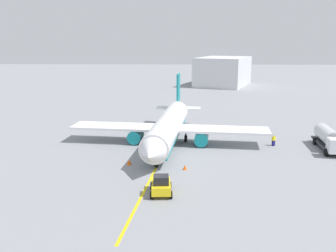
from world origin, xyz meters
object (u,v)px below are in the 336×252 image
at_px(airplane, 168,127).
at_px(pushback_tug, 161,185).
at_px(refueling_worker, 274,141).
at_px(safety_cone_nose, 129,162).
at_px(safety_cone_wingtip, 185,167).
at_px(fuel_tanker, 329,138).

distance_m(airplane, pushback_tug, 19.89).
height_order(refueling_worker, safety_cone_nose, refueling_worker).
bearing_deg(safety_cone_nose, refueling_worker, 115.02).
bearing_deg(airplane, safety_cone_wingtip, 11.64).
bearing_deg(safety_cone_wingtip, safety_cone_nose, -102.80).
relative_size(pushback_tug, safety_cone_nose, 5.12).
bearing_deg(refueling_worker, pushback_tug, -40.38).
height_order(fuel_tanker, refueling_worker, fuel_tanker).
bearing_deg(refueling_worker, safety_cone_nose, -64.98).
height_order(pushback_tug, safety_cone_nose, pushback_tug).
xyz_separation_m(airplane, pushback_tug, (19.82, -0.13, -1.72)).
relative_size(fuel_tanker, safety_cone_nose, 13.57).
bearing_deg(fuel_tanker, safety_cone_nose, -74.47).
xyz_separation_m(fuel_tanker, safety_cone_wingtip, (9.64, -21.46, -1.41)).
height_order(airplane, safety_cone_wingtip, airplane).
height_order(airplane, safety_cone_nose, airplane).
distance_m(safety_cone_nose, safety_cone_wingtip, 7.47).
height_order(refueling_worker, safety_cone_wingtip, refueling_worker).
distance_m(airplane, refueling_worker, 16.42).
bearing_deg(safety_cone_nose, pushback_tug, 26.34).
height_order(airplane, refueling_worker, airplane).
xyz_separation_m(fuel_tanker, refueling_worker, (-1.86, -7.64, -0.89)).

